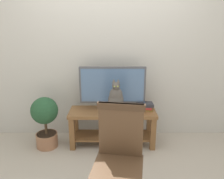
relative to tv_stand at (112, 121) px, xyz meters
The scene contains 9 objects.
ground_plane 0.73m from the tv_stand, 95.60° to the right, with size 12.00×12.00×0.00m, color #ADA393.
back_wall 1.13m from the tv_stand, 99.14° to the left, with size 7.00×0.12×2.80m, color beige.
tv_stand is the anchor object (origin of this frame).
tv 0.48m from the tv_stand, 89.98° to the left, with size 0.90×0.20×0.60m.
media_box 0.21m from the tv_stand, 61.31° to the right, with size 0.38×0.30×0.07m.
cat 0.39m from the tv_stand, 63.95° to the right, with size 0.20×0.28×0.41m.
wooden_chair 1.20m from the tv_stand, 87.34° to the right, with size 0.48×0.48×1.00m.
book_stack 0.50m from the tv_stand, ahead, with size 0.23×0.19×0.10m.
potted_plant 0.91m from the tv_stand, behind, with size 0.36×0.36×0.72m.
Camera 1 is at (0.06, -2.25, 1.66)m, focal length 36.41 mm.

